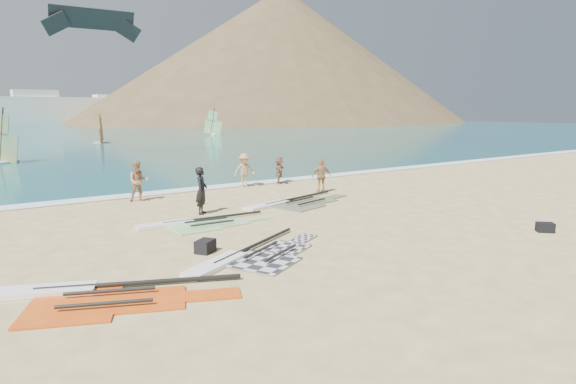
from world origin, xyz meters
TOP-DOWN VIEW (x-y plane):
  - ground at (0.00, 0.00)m, footprint 300.00×300.00m
  - sea at (0.00, 132.00)m, footprint 300.00×240.00m
  - surf_line at (0.00, 12.30)m, footprint 300.00×1.20m
  - headland_main at (85.00, 130.00)m, footprint 143.00×143.00m
  - headland_minor at (120.00, 140.00)m, footprint 70.00×70.00m
  - rig_grey at (-4.55, -0.03)m, footprint 5.48×3.66m
  - rig_green at (-4.19, 4.74)m, footprint 5.10×2.13m
  - rig_orange at (1.15, 5.94)m, footprint 5.97×3.10m
  - rig_red at (-9.16, -0.47)m, footprint 5.72×3.83m
  - gear_bag_near at (-5.39, 1.28)m, footprint 0.76×0.72m
  - gear_bag_far at (5.59, -3.35)m, footprint 0.68×0.67m
  - person_wetsuit at (-3.11, 6.42)m, footprint 0.80×0.86m
  - beachgoer_left at (-4.37, 10.68)m, footprint 1.07×0.92m
  - beachgoer_mid at (1.84, 11.50)m, footprint 1.37×1.01m
  - beachgoer_back at (4.26, 7.67)m, footprint 1.11×0.74m
  - beachgoer_right at (4.19, 11.50)m, footprint 1.28×1.46m
  - windsurfer_left at (-8.10, 33.08)m, footprint 2.28×2.25m
  - windsurfer_centre at (4.66, 53.85)m, footprint 2.16×2.37m
  - windsurfer_right at (24.78, 62.24)m, footprint 2.76×2.58m
  - kitesurf_kite at (-0.03, 35.14)m, footprint 8.60×1.34m

SIDE VIEW (x-z plane):
  - ground at x=0.00m, z-range 0.00..0.00m
  - sea at x=0.00m, z-range -0.03..0.03m
  - surf_line at x=0.00m, z-range -0.02..0.02m
  - headland_main at x=85.00m, z-range -22.50..22.50m
  - headland_minor at x=120.00m, z-range -14.00..14.00m
  - rig_green at x=-4.19m, z-range -0.05..0.15m
  - rig_grey at x=-4.55m, z-range -0.05..0.15m
  - rig_orange at x=1.15m, z-range -0.05..0.15m
  - rig_red at x=-9.16m, z-range -0.05..0.15m
  - gear_bag_far at x=5.59m, z-range 0.00..0.34m
  - gear_bag_near at x=-5.39m, z-range 0.00..0.39m
  - beachgoer_right at x=4.19m, z-range 0.00..1.60m
  - beachgoer_back at x=4.26m, z-range 0.00..1.76m
  - beachgoer_mid at x=1.84m, z-range 0.00..1.90m
  - beachgoer_left at x=-4.37m, z-range 0.00..1.93m
  - person_wetsuit at x=-3.11m, z-range 0.00..1.96m
  - windsurfer_centre at x=4.66m, z-range -0.75..3.06m
  - windsurfer_left at x=-8.10m, z-range -0.95..3.58m
  - windsurfer_right at x=24.78m, z-range -0.98..3.65m
  - kitesurf_kite at x=-0.03m, z-range 10.76..13.44m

